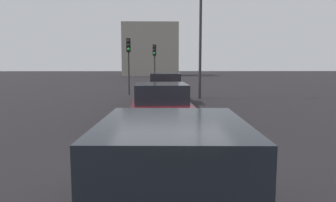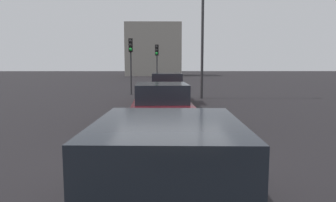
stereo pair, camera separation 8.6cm
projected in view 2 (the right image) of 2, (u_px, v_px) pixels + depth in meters
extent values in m
cube|color=black|center=(171.00, 164.00, 6.75)|extent=(160.00, 160.00, 0.20)
cube|color=maroon|center=(167.00, 91.00, 16.60)|extent=(4.57, 1.81, 0.69)
cube|color=#1E232B|center=(167.00, 79.00, 16.30)|extent=(2.06, 1.57, 0.64)
cylinder|color=black|center=(181.00, 94.00, 18.06)|extent=(0.64, 0.23, 0.64)
cylinder|color=black|center=(151.00, 94.00, 18.02)|extent=(0.64, 0.23, 0.64)
cylinder|color=black|center=(185.00, 100.00, 15.26)|extent=(0.64, 0.23, 0.64)
cylinder|color=black|center=(150.00, 100.00, 15.22)|extent=(0.64, 0.23, 0.64)
cube|color=red|center=(181.00, 93.00, 14.33)|extent=(0.03, 0.20, 0.11)
cube|color=red|center=(154.00, 93.00, 14.30)|extent=(0.03, 0.20, 0.11)
cube|color=#510F16|center=(162.00, 110.00, 10.10)|extent=(4.32, 2.00, 0.63)
cube|color=#1E232B|center=(162.00, 93.00, 9.81)|extent=(1.97, 1.69, 0.58)
cylinder|color=black|center=(185.00, 111.00, 11.48)|extent=(0.65, 0.24, 0.64)
cylinder|color=black|center=(136.00, 112.00, 11.39)|extent=(0.65, 0.24, 0.64)
cylinder|color=black|center=(195.00, 126.00, 8.87)|extent=(0.65, 0.24, 0.64)
cylinder|color=black|center=(131.00, 126.00, 8.78)|extent=(0.65, 0.24, 0.64)
cube|color=red|center=(189.00, 118.00, 8.00)|extent=(0.04, 0.20, 0.11)
cube|color=red|center=(138.00, 119.00, 7.93)|extent=(0.04, 0.20, 0.11)
cube|color=black|center=(168.00, 194.00, 3.60)|extent=(4.45, 1.90, 0.64)
cube|color=#1E232B|center=(168.00, 148.00, 3.31)|extent=(2.02, 1.62, 0.59)
cylinder|color=black|center=(224.00, 174.00, 4.97)|extent=(0.65, 0.24, 0.64)
cylinder|color=black|center=(116.00, 174.00, 5.00)|extent=(0.65, 0.24, 0.64)
cylinder|color=#2D2D30|center=(157.00, 72.00, 25.69)|extent=(0.11, 0.11, 2.77)
cube|color=black|center=(157.00, 50.00, 25.41)|extent=(0.23, 0.30, 0.90)
sphere|color=black|center=(157.00, 47.00, 25.27)|extent=(0.20, 0.20, 0.20)
sphere|color=black|center=(157.00, 50.00, 25.30)|extent=(0.20, 0.20, 0.20)
sphere|color=green|center=(157.00, 53.00, 25.33)|extent=(0.20, 0.20, 0.20)
cylinder|color=#2D2D30|center=(131.00, 73.00, 20.77)|extent=(0.11, 0.11, 2.87)
cube|color=black|center=(131.00, 45.00, 20.48)|extent=(0.23, 0.30, 0.90)
sphere|color=black|center=(131.00, 41.00, 20.34)|extent=(0.20, 0.20, 0.20)
sphere|color=black|center=(131.00, 45.00, 20.38)|extent=(0.20, 0.20, 0.20)
sphere|color=green|center=(131.00, 49.00, 20.41)|extent=(0.20, 0.20, 0.20)
cylinder|color=#2D2D30|center=(203.00, 25.00, 18.04)|extent=(0.16, 0.16, 8.77)
cube|color=gray|center=(154.00, 50.00, 54.61)|extent=(8.14, 9.47, 8.96)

